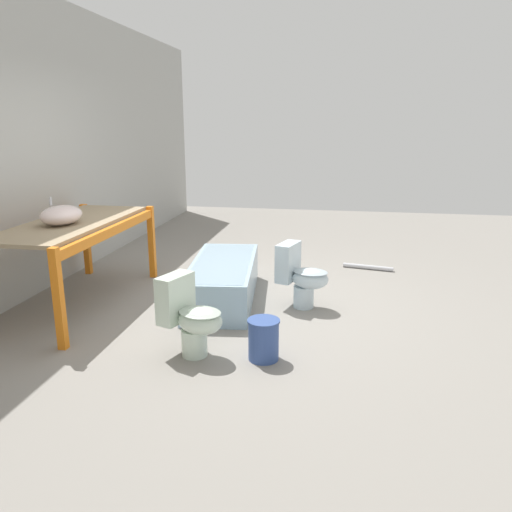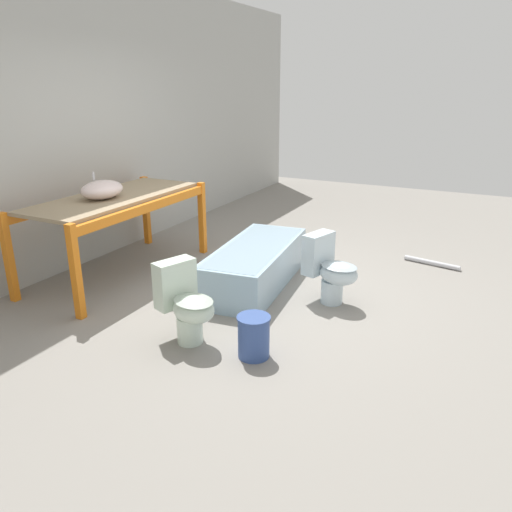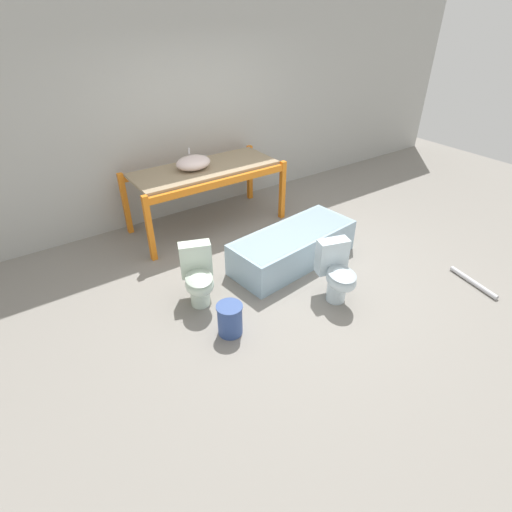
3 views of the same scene
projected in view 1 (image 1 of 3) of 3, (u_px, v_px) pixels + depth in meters
ground_plane at (229, 306)px, 5.14m from camera, size 12.00×12.00×0.00m
warehouse_wall_rear at (16, 146)px, 5.10m from camera, size 10.80×0.08×3.20m
shelving_rack at (72, 232)px, 5.01m from camera, size 2.11×0.92×0.87m
sink_basin at (61, 215)px, 4.81m from camera, size 0.47×0.36×0.27m
bathtub_main at (223, 278)px, 5.28m from camera, size 1.69×0.82×0.41m
toilet_near at (190, 316)px, 3.98m from camera, size 0.47×0.58×0.65m
toilet_far at (301, 275)px, 5.04m from camera, size 0.45×0.58×0.65m
bucket_white at (264, 339)px, 3.94m from camera, size 0.26×0.26×0.33m
loose_pipe at (368, 267)px, 6.41m from camera, size 0.18×0.64×0.06m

